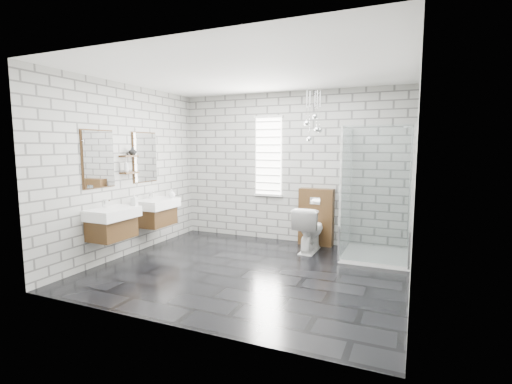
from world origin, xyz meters
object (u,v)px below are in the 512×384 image
Objects in this scene: cistern_panel at (316,217)px; toilet at (309,229)px; vanity_left at (110,215)px; shower_enclosure at (370,227)px; vanity_right at (155,205)px.

cistern_panel is 0.46m from toilet.
shower_enclosure is (3.41, 1.79, -0.25)m from vanity_left.
cistern_panel is 1.33× the size of toilet.
vanity_left is 1.00m from vanity_right.
vanity_left reaches higher than cistern_panel.
shower_enclosure is at bearing 27.75° from vanity_left.
toilet is (2.45, 1.86, -0.38)m from vanity_left.
vanity_left is 1.57× the size of cistern_panel.
shower_enclosure reaches higher than vanity_right.
shower_enclosure is (3.41, 0.79, -0.25)m from vanity_right.
vanity_right is at bearing -166.91° from shower_enclosure.
toilet is at bearing 19.43° from vanity_right.
vanity_right is at bearing -151.82° from cistern_panel.
vanity_left is 0.77× the size of shower_enclosure.
toilet is (2.45, 0.86, -0.38)m from vanity_right.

